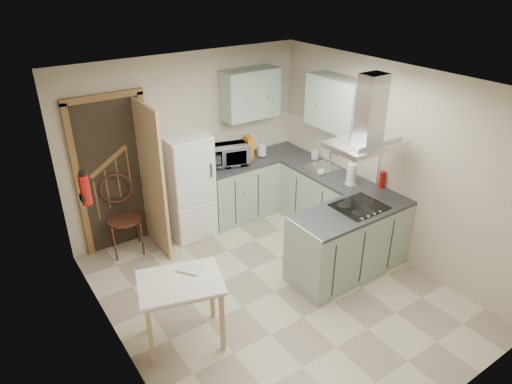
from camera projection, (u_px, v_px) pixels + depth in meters
floor at (275, 292)px, 5.48m from camera, size 4.20×4.20×0.00m
ceiling at (279, 85)px, 4.35m from camera, size 4.20×4.20×0.00m
back_wall at (188, 143)px, 6.46m from camera, size 3.60×0.00×3.60m
left_wall at (113, 255)px, 4.01m from camera, size 0.00×4.20×4.20m
right_wall at (389, 163)px, 5.82m from camera, size 0.00×4.20×4.20m
doorway at (114, 175)px, 5.97m from camera, size 1.10×0.12×2.10m
fridge at (187, 186)px, 6.36m from camera, size 0.60×0.60×1.50m
counter_back at (239, 189)px, 6.93m from camera, size 1.08×0.60×0.90m
counter_right at (310, 192)px, 6.86m from camera, size 0.60×1.95×0.90m
splashback at (245, 136)px, 6.98m from camera, size 1.68×0.02×0.50m
wall_cabinet_back at (250, 94)px, 6.53m from camera, size 0.85×0.35×0.70m
wall_cabinet_right at (337, 104)px, 6.09m from camera, size 0.35×0.90×0.70m
peninsula at (350, 241)px, 5.67m from camera, size 1.55×0.65×0.90m
hob at (359, 206)px, 5.51m from camera, size 0.58×0.50×0.01m
extractor_hood at (367, 143)px, 5.14m from camera, size 0.90×0.55×0.10m
sink at (320, 168)px, 6.53m from camera, size 0.45×0.40×0.01m
fire_extinguisher at (85, 190)px, 4.58m from camera, size 0.10×0.10×0.32m
drop_leaf_table at (183, 311)px, 4.62m from camera, size 0.96×0.83×0.77m
bentwood_chair at (124, 219)px, 6.04m from camera, size 0.53×0.53×1.00m
microwave at (229, 155)px, 6.59m from camera, size 0.60×0.48×0.29m
kettle at (262, 150)px, 6.88m from camera, size 0.17×0.17×0.20m
cereal_box at (249, 147)px, 6.84m from camera, size 0.14×0.23×0.32m
soap_bottle at (315, 153)px, 6.79m from camera, size 0.09×0.10×0.18m
paper_towel at (351, 174)px, 5.98m from camera, size 0.15×0.15×0.31m
cup at (321, 172)px, 6.30m from camera, size 0.12×0.12×0.08m
red_bottle at (382, 179)px, 5.94m from camera, size 0.09×0.09×0.22m
book at (186, 270)px, 4.52m from camera, size 0.28×0.29×0.11m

